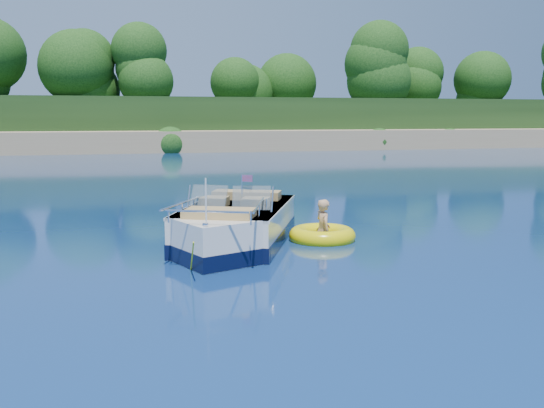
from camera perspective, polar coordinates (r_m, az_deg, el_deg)
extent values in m
plane|color=#0B204E|center=(9.48, 6.68, -7.36)|extent=(160.00, 160.00, 0.00)
cube|color=#A2845E|center=(46.67, -10.46, 5.61)|extent=(170.00, 8.00, 2.00)
cube|color=black|center=(73.60, -12.01, 6.87)|extent=(170.00, 56.00, 6.00)
cylinder|color=black|center=(50.62, -10.88, 8.96)|extent=(0.44, 0.44, 3.60)
sphere|color=black|center=(50.79, -10.99, 12.82)|extent=(5.94, 5.94, 5.94)
cylinder|color=black|center=(53.83, 11.29, 8.37)|extent=(0.44, 0.44, 2.60)
sphere|color=black|center=(53.90, 11.36, 10.99)|extent=(4.29, 4.29, 4.29)
cube|color=silver|center=(12.31, -3.25, -2.35)|extent=(3.11, 3.96, 0.97)
cube|color=silver|center=(10.72, -5.16, -3.95)|extent=(1.70, 1.70, 0.97)
cube|color=black|center=(12.33, -3.24, -2.96)|extent=(3.15, 4.00, 0.28)
cube|color=black|center=(10.75, -5.15, -4.65)|extent=(1.73, 1.73, 0.28)
cube|color=tan|center=(12.53, -2.98, -0.89)|extent=(2.35, 2.84, 0.09)
cube|color=silver|center=(12.23, -3.26, -0.23)|extent=(3.14, 3.97, 0.06)
cube|color=black|center=(14.15, -1.58, -0.77)|extent=(0.60, 0.50, 0.83)
cube|color=#8C9EA5|center=(11.67, -5.96, 0.66)|extent=(0.74, 0.59, 0.45)
cube|color=#8C9EA5|center=(11.48, -1.94, 0.57)|extent=(0.76, 0.43, 0.45)
cube|color=tan|center=(12.10, -5.43, -0.21)|extent=(0.67, 0.67, 0.37)
cube|color=tan|center=(11.92, -1.55, -0.31)|extent=(0.67, 0.67, 0.37)
cube|color=tan|center=(13.12, -2.39, 0.48)|extent=(1.53, 1.05, 0.35)
cube|color=tan|center=(10.80, -4.96, -1.33)|extent=(1.40, 1.13, 0.32)
cylinder|color=silver|center=(9.90, -6.23, 0.19)|extent=(0.03, 0.03, 0.79)
cube|color=red|center=(11.45, -2.36, 2.42)|extent=(0.19, 0.09, 0.13)
cube|color=silver|center=(9.91, -6.27, -1.94)|extent=(0.11, 0.09, 0.05)
cylinder|color=yellow|center=(9.74, -7.53, -4.99)|extent=(0.09, 1.00, 0.71)
torus|color=yellow|center=(12.61, 4.75, -2.99)|extent=(1.70, 1.70, 0.37)
torus|color=red|center=(12.60, 4.75, -2.91)|extent=(1.40, 1.40, 0.12)
imported|color=tan|center=(12.69, 4.74, -3.34)|extent=(0.39, 0.75, 1.43)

